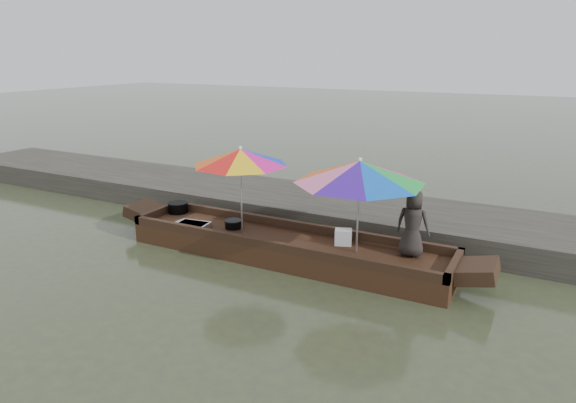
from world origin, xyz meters
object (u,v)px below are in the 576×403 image
at_px(tray_crayfish, 192,225).
at_px(supply_bag, 343,237).
at_px(cooking_pot, 178,208).
at_px(vendor, 413,223).
at_px(tray_scallop, 189,225).
at_px(boat_hull, 285,248).
at_px(umbrella_stern, 358,206).
at_px(charcoal_grill, 233,224).
at_px(umbrella_bow, 241,190).

bearing_deg(tray_crayfish, supply_bag, 10.20).
xyz_separation_m(cooking_pot, vendor, (4.74, -0.09, 0.44)).
bearing_deg(cooking_pot, tray_crayfish, -36.61).
xyz_separation_m(tray_scallop, supply_bag, (2.86, 0.49, 0.10)).
height_order(tray_crayfish, tray_scallop, tray_crayfish).
relative_size(cooking_pot, tray_scallop, 0.66).
bearing_deg(boat_hull, tray_crayfish, -171.46).
relative_size(tray_scallop, vendor, 0.55).
bearing_deg(umbrella_stern, charcoal_grill, 178.49).
bearing_deg(umbrella_stern, boat_hull, 180.00).
xyz_separation_m(boat_hull, umbrella_bow, (-0.88, 0.00, 0.95)).
distance_m(tray_scallop, supply_bag, 2.91).
distance_m(charcoal_grill, supply_bag, 2.10).
relative_size(cooking_pot, umbrella_stern, 0.19).
bearing_deg(tray_scallop, boat_hull, 7.78).
relative_size(tray_scallop, supply_bag, 2.11).
height_order(tray_scallop, supply_bag, supply_bag).
bearing_deg(supply_bag, vendor, 1.73).
bearing_deg(charcoal_grill, vendor, 3.53).
height_order(umbrella_bow, umbrella_stern, same).
bearing_deg(boat_hull, vendor, 7.09).
xyz_separation_m(charcoal_grill, supply_bag, (2.09, 0.17, 0.06)).
height_order(vendor, umbrella_stern, umbrella_stern).
distance_m(charcoal_grill, umbrella_stern, 2.52).
bearing_deg(boat_hull, umbrella_stern, 0.00).
height_order(tray_scallop, charcoal_grill, charcoal_grill).
distance_m(boat_hull, cooking_pot, 2.67).
xyz_separation_m(cooking_pot, supply_bag, (3.61, -0.13, 0.03)).
height_order(boat_hull, tray_crayfish, tray_crayfish).
distance_m(tray_scallop, umbrella_bow, 1.28).
bearing_deg(umbrella_stern, cooking_pot, 174.83).
bearing_deg(boat_hull, tray_scallop, -172.22).
bearing_deg(tray_crayfish, vendor, 7.76).
bearing_deg(umbrella_stern, supply_bag, 144.47).
bearing_deg(boat_hull, umbrella_bow, 180.00).
bearing_deg(tray_scallop, cooking_pot, 140.44).
bearing_deg(umbrella_bow, cooking_pot, 168.52).
relative_size(vendor, umbrella_stern, 0.53).
bearing_deg(vendor, tray_scallop, 8.62).
distance_m(boat_hull, supply_bag, 1.05).
xyz_separation_m(charcoal_grill, umbrella_stern, (2.41, -0.06, 0.70)).
xyz_separation_m(tray_scallop, vendor, (4.00, 0.52, 0.51)).
distance_m(boat_hull, umbrella_stern, 1.61).
xyz_separation_m(supply_bag, umbrella_bow, (-1.86, -0.23, 0.65)).
bearing_deg(umbrella_bow, tray_scallop, -165.67).
distance_m(tray_crayfish, umbrella_stern, 3.18).
bearing_deg(tray_crayfish, boat_hull, 8.54).
bearing_deg(charcoal_grill, cooking_pot, 169.08).
relative_size(tray_scallop, umbrella_stern, 0.29).
relative_size(charcoal_grill, umbrella_stern, 0.14).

